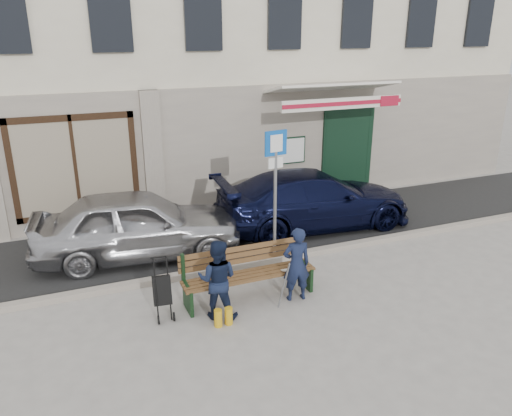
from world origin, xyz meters
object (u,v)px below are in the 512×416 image
bench (247,275)px  man (296,264)px  car_silver (138,224)px  stroller (162,292)px  car_navy (314,199)px  woman (217,279)px  parking_sign (275,174)px

bench → man: bearing=-24.0°
car_silver → stroller: 2.54m
car_silver → bench: (1.45, -2.49, -0.27)m
car_navy → stroller: (-4.25, -2.65, -0.23)m
bench → woman: woman is taller
parking_sign → woman: (-1.83, -1.78, -1.12)m
car_silver → man: 3.63m
car_silver → car_navy: bearing=-81.0°
woman → car_navy: bearing=-109.1°
stroller → bench: bearing=8.0°
car_silver → car_navy: car_silver is taller
parking_sign → bench: (-1.18, -1.40, -1.34)m
car_navy → parking_sign: bearing=131.2°
woman → car_silver: bearing=-44.9°
car_silver → woman: (0.80, -2.86, -0.04)m
car_silver → bench: size_ratio=1.77×
parking_sign → man: parking_sign is taller
man → stroller: 2.33m
bench → stroller: size_ratio=2.31×
car_silver → woman: 2.97m
car_silver → man: size_ratio=3.12×
bench → man: 0.90m
car_navy → stroller: car_navy is taller
car_navy → woman: size_ratio=3.48×
man → woman: (-1.45, -0.02, 0.01)m
parking_sign → car_navy: bearing=28.9°
car_navy → man: size_ratio=3.51×
parking_sign → woman: parking_sign is taller
bench → stroller: bearing=-178.8°
car_navy → man: bearing=150.2°
bench → woman: bearing=-150.3°
parking_sign → stroller: (-2.68, -1.44, -1.34)m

